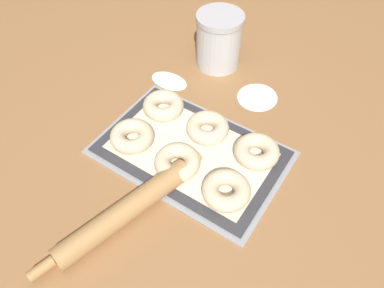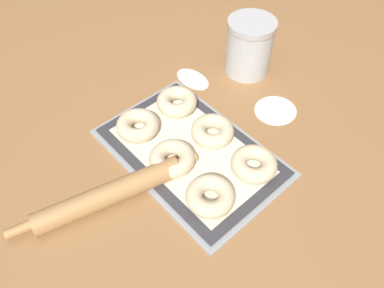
{
  "view_description": "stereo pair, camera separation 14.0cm",
  "coord_description": "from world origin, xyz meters",
  "px_view_note": "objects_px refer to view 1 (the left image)",
  "views": [
    {
      "loc": [
        0.32,
        -0.46,
        0.69
      ],
      "look_at": [
        0.02,
        0.0,
        0.03
      ],
      "focal_mm": 35.0,
      "sensor_mm": 36.0,
      "label": 1
    },
    {
      "loc": [
        0.43,
        -0.37,
        0.69
      ],
      "look_at": [
        0.02,
        0.0,
        0.03
      ],
      "focal_mm": 35.0,
      "sensor_mm": 36.0,
      "label": 2
    }
  ],
  "objects_px": {
    "bagel_front_center": "(177,162)",
    "bagel_back_right": "(257,151)",
    "bagel_front_right": "(226,190)",
    "bagel_back_center": "(207,128)",
    "bagel_back_left": "(163,106)",
    "rolling_pin": "(124,210)",
    "flour_canister": "(219,40)",
    "bagel_front_left": "(132,136)",
    "baking_tray": "(192,151)"
  },
  "relations": [
    {
      "from": "baking_tray",
      "to": "bagel_back_right",
      "type": "bearing_deg",
      "value": 25.03
    },
    {
      "from": "rolling_pin",
      "to": "bagel_back_center",
      "type": "bearing_deg",
      "value": 84.99
    },
    {
      "from": "bagel_front_left",
      "to": "bagel_front_center",
      "type": "xyz_separation_m",
      "value": [
        0.13,
        -0.0,
        0.0
      ]
    },
    {
      "from": "baking_tray",
      "to": "bagel_back_left",
      "type": "relative_size",
      "value": 4.16
    },
    {
      "from": "flour_canister",
      "to": "baking_tray",
      "type": "bearing_deg",
      "value": -69.05
    },
    {
      "from": "bagel_front_left",
      "to": "bagel_back_left",
      "type": "bearing_deg",
      "value": 89.85
    },
    {
      "from": "flour_canister",
      "to": "rolling_pin",
      "type": "bearing_deg",
      "value": -79.35
    },
    {
      "from": "bagel_back_center",
      "to": "bagel_back_right",
      "type": "xyz_separation_m",
      "value": [
        0.13,
        -0.0,
        0.0
      ]
    },
    {
      "from": "bagel_front_left",
      "to": "rolling_pin",
      "type": "bearing_deg",
      "value": -55.71
    },
    {
      "from": "bagel_front_center",
      "to": "bagel_back_right",
      "type": "height_order",
      "value": "same"
    },
    {
      "from": "bagel_back_center",
      "to": "rolling_pin",
      "type": "bearing_deg",
      "value": -95.01
    },
    {
      "from": "bagel_front_right",
      "to": "bagel_back_right",
      "type": "relative_size",
      "value": 1.0
    },
    {
      "from": "bagel_front_center",
      "to": "bagel_back_center",
      "type": "height_order",
      "value": "same"
    },
    {
      "from": "bagel_front_center",
      "to": "bagel_back_center",
      "type": "xyz_separation_m",
      "value": [
        0.0,
        0.12,
        0.0
      ]
    },
    {
      "from": "bagel_front_left",
      "to": "bagel_front_center",
      "type": "distance_m",
      "value": 0.13
    },
    {
      "from": "bagel_back_right",
      "to": "rolling_pin",
      "type": "height_order",
      "value": "rolling_pin"
    },
    {
      "from": "bagel_front_center",
      "to": "bagel_front_right",
      "type": "distance_m",
      "value": 0.13
    },
    {
      "from": "bagel_back_center",
      "to": "flour_canister",
      "type": "relative_size",
      "value": 0.67
    },
    {
      "from": "bagel_front_left",
      "to": "flour_canister",
      "type": "xyz_separation_m",
      "value": [
        0.01,
        0.38,
        0.05
      ]
    },
    {
      "from": "bagel_front_left",
      "to": "bagel_back_center",
      "type": "xyz_separation_m",
      "value": [
        0.13,
        0.12,
        0.0
      ]
    },
    {
      "from": "bagel_back_left",
      "to": "flour_canister",
      "type": "bearing_deg",
      "value": 88.39
    },
    {
      "from": "bagel_front_left",
      "to": "bagel_back_right",
      "type": "bearing_deg",
      "value": 24.49
    },
    {
      "from": "bagel_back_center",
      "to": "bagel_back_right",
      "type": "height_order",
      "value": "same"
    },
    {
      "from": "bagel_back_left",
      "to": "bagel_back_center",
      "type": "relative_size",
      "value": 1.0
    },
    {
      "from": "bagel_front_right",
      "to": "bagel_back_left",
      "type": "bearing_deg",
      "value": 153.21
    },
    {
      "from": "bagel_front_center",
      "to": "bagel_front_right",
      "type": "height_order",
      "value": "same"
    },
    {
      "from": "bagel_back_right",
      "to": "rolling_pin",
      "type": "bearing_deg",
      "value": -119.11
    },
    {
      "from": "bagel_front_center",
      "to": "flour_canister",
      "type": "relative_size",
      "value": 0.67
    },
    {
      "from": "bagel_front_left",
      "to": "bagel_front_right",
      "type": "relative_size",
      "value": 1.0
    },
    {
      "from": "bagel_back_center",
      "to": "rolling_pin",
      "type": "distance_m",
      "value": 0.28
    },
    {
      "from": "bagel_back_left",
      "to": "bagel_back_center",
      "type": "bearing_deg",
      "value": -1.12
    },
    {
      "from": "bagel_front_left",
      "to": "bagel_back_right",
      "type": "distance_m",
      "value": 0.29
    },
    {
      "from": "baking_tray",
      "to": "bagel_front_left",
      "type": "xyz_separation_m",
      "value": [
        -0.13,
        -0.06,
        0.03
      ]
    },
    {
      "from": "baking_tray",
      "to": "rolling_pin",
      "type": "xyz_separation_m",
      "value": [
        -0.02,
        -0.22,
        0.02
      ]
    },
    {
      "from": "bagel_front_center",
      "to": "flour_canister",
      "type": "xyz_separation_m",
      "value": [
        -0.13,
        0.38,
        0.05
      ]
    },
    {
      "from": "bagel_back_left",
      "to": "flour_canister",
      "type": "xyz_separation_m",
      "value": [
        0.01,
        0.26,
        0.05
      ]
    },
    {
      "from": "bagel_front_center",
      "to": "bagel_back_right",
      "type": "relative_size",
      "value": 1.0
    },
    {
      "from": "bagel_front_center",
      "to": "bagel_back_center",
      "type": "distance_m",
      "value": 0.12
    },
    {
      "from": "bagel_front_right",
      "to": "bagel_back_right",
      "type": "height_order",
      "value": "same"
    },
    {
      "from": "baking_tray",
      "to": "bagel_back_left",
      "type": "height_order",
      "value": "bagel_back_left"
    },
    {
      "from": "bagel_back_right",
      "to": "flour_canister",
      "type": "xyz_separation_m",
      "value": [
        -0.26,
        0.26,
        0.05
      ]
    },
    {
      "from": "bagel_back_center",
      "to": "bagel_back_right",
      "type": "relative_size",
      "value": 1.0
    },
    {
      "from": "bagel_front_left",
      "to": "bagel_front_right",
      "type": "bearing_deg",
      "value": -1.68
    },
    {
      "from": "bagel_back_left",
      "to": "bagel_back_right",
      "type": "bearing_deg",
      "value": -0.59
    },
    {
      "from": "bagel_back_center",
      "to": "rolling_pin",
      "type": "relative_size",
      "value": 0.25
    },
    {
      "from": "bagel_front_right",
      "to": "bagel_back_center",
      "type": "bearing_deg",
      "value": 134.55
    },
    {
      "from": "bagel_back_left",
      "to": "bagel_back_right",
      "type": "relative_size",
      "value": 1.0
    },
    {
      "from": "bagel_back_center",
      "to": "baking_tray",
      "type": "bearing_deg",
      "value": -92.63
    },
    {
      "from": "baking_tray",
      "to": "bagel_back_left",
      "type": "xyz_separation_m",
      "value": [
        -0.13,
        0.07,
        0.03
      ]
    },
    {
      "from": "bagel_front_right",
      "to": "flour_canister",
      "type": "height_order",
      "value": "flour_canister"
    }
  ]
}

